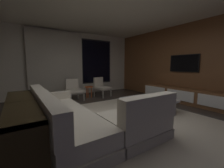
# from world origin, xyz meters

# --- Properties ---
(floor) EXTENTS (9.20, 9.20, 0.00)m
(floor) POSITION_xyz_m (0.00, 0.00, 0.00)
(floor) COLOR #332B26
(back_wall_with_window) EXTENTS (6.60, 0.30, 2.70)m
(back_wall_with_window) POSITION_xyz_m (-0.06, 3.62, 1.34)
(back_wall_with_window) COLOR beige
(back_wall_with_window) RESTS_ON floor
(media_wall) EXTENTS (0.12, 7.80, 2.70)m
(media_wall) POSITION_xyz_m (3.06, 0.00, 1.35)
(media_wall) COLOR brown
(media_wall) RESTS_ON floor
(area_rug) EXTENTS (3.20, 3.80, 0.01)m
(area_rug) POSITION_xyz_m (0.35, -0.10, 0.01)
(area_rug) COLOR beige
(area_rug) RESTS_ON floor
(sectional_couch) EXTENTS (1.98, 2.50, 0.82)m
(sectional_couch) POSITION_xyz_m (-0.98, -0.15, 0.29)
(sectional_couch) COLOR #B1A997
(sectional_couch) RESTS_ON floor
(coffee_table) EXTENTS (1.16, 1.16, 0.36)m
(coffee_table) POSITION_xyz_m (1.06, 0.10, 0.19)
(coffee_table) COLOR #2D2311
(coffee_table) RESTS_ON floor
(book_stack_on_coffee_table) EXTENTS (0.29, 0.20, 0.09)m
(book_stack_on_coffee_table) POSITION_xyz_m (1.19, 0.00, 0.41)
(book_stack_on_coffee_table) COLOR #4FBDB8
(book_stack_on_coffee_table) RESTS_ON coffee_table
(accent_chair_near_window) EXTENTS (0.67, 0.69, 0.78)m
(accent_chair_near_window) POSITION_xyz_m (0.97, 2.61, 0.43)
(accent_chair_near_window) COLOR #B2ADA0
(accent_chair_near_window) RESTS_ON floor
(accent_chair_by_curtain) EXTENTS (0.58, 0.59, 0.78)m
(accent_chair_by_curtain) POSITION_xyz_m (-0.20, 2.57, 0.43)
(accent_chair_by_curtain) COLOR #B2ADA0
(accent_chair_by_curtain) RESTS_ON floor
(side_stool) EXTENTS (0.32, 0.32, 0.46)m
(side_stool) POSITION_xyz_m (0.40, 2.56, 0.37)
(side_stool) COLOR #BF4C1E
(side_stool) RESTS_ON floor
(media_console) EXTENTS (0.46, 3.10, 0.52)m
(media_console) POSITION_xyz_m (2.77, 0.05, 0.25)
(media_console) COLOR brown
(media_console) RESTS_ON floor
(mounted_tv) EXTENTS (0.05, 1.03, 0.59)m
(mounted_tv) POSITION_xyz_m (2.95, 0.25, 1.35)
(mounted_tv) COLOR black
(console_table_behind_couch) EXTENTS (0.40, 2.10, 0.74)m
(console_table_behind_couch) POSITION_xyz_m (-1.90, -0.02, 0.41)
(console_table_behind_couch) COLOR #2D2311
(console_table_behind_couch) RESTS_ON floor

